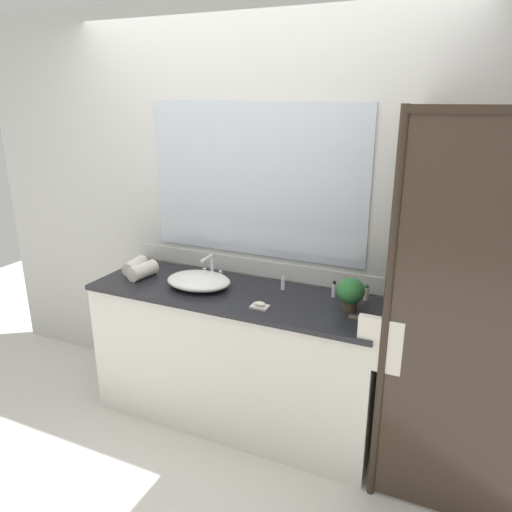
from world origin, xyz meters
The scene contains 13 objects.
ground_plane centered at (0.00, 0.00, 0.00)m, with size 8.00×8.00×0.00m, color silver.
wall_back_with_mirror centered at (0.00, 0.34, 1.31)m, with size 4.40×0.06×2.60m.
vanity_cabinet centered at (0.00, 0.01, 0.45)m, with size 1.80×0.58×0.90m.
shower_enclosure centered at (1.28, -0.19, 1.02)m, with size 1.20×0.59×2.00m.
sink_basin centered at (-0.23, -0.02, 0.94)m, with size 0.41×0.32×0.08m, color white.
faucet centered at (-0.23, 0.15, 0.96)m, with size 0.17×0.15×0.17m.
potted_plant centered at (0.70, 0.04, 1.00)m, with size 0.16×0.16×0.18m.
soap_dish centered at (0.24, -0.14, 0.91)m, with size 0.10×0.07×0.04m.
amenity_bottle_body_wash centered at (0.76, 0.21, 0.94)m, with size 0.03×0.03×0.09m.
amenity_bottle_shampoo centered at (0.26, 0.16, 0.94)m, with size 0.02×0.02×0.09m.
amenity_bottle_lotion centered at (0.57, 0.18, 0.95)m, with size 0.03×0.03×0.10m.
rolled_towel_near_edge centered at (-0.76, 0.04, 0.95)m, with size 0.09×0.09×0.19m, color silver.
rolled_towel_middle centered at (-0.65, -0.02, 0.95)m, with size 0.10×0.10×0.20m, color silver.
Camera 1 is at (1.26, -2.43, 2.03)m, focal length 34.14 mm.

